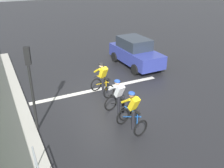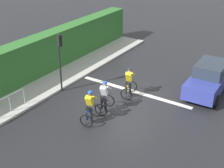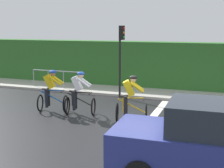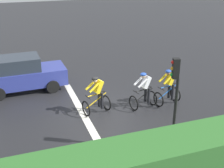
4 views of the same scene
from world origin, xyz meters
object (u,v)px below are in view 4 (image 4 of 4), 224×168
at_px(car_navy, 22,74).
at_px(traffic_light_near_crossing, 175,92).
at_px(cyclist_mid, 97,96).
at_px(cyclist_second, 144,91).
at_px(cyclist_lead, 168,87).

distance_m(car_navy, traffic_light_near_crossing, 8.41).
relative_size(cyclist_mid, traffic_light_near_crossing, 0.50).
relative_size(cyclist_second, car_navy, 0.40).
height_order(cyclist_lead, car_navy, car_navy).
relative_size(cyclist_mid, car_navy, 0.40).
bearing_deg(traffic_light_near_crossing, cyclist_second, 170.20).
xyz_separation_m(cyclist_lead, cyclist_mid, (-0.23, -3.28, 0.00)).
height_order(cyclist_mid, car_navy, car_navy).
relative_size(cyclist_lead, car_navy, 0.40).
bearing_deg(car_navy, cyclist_second, 52.43).
xyz_separation_m(cyclist_lead, car_navy, (-3.79, -6.09, 0.08)).
distance_m(cyclist_lead, traffic_light_near_crossing, 4.01).
xyz_separation_m(cyclist_second, traffic_light_near_crossing, (3.32, -0.57, 1.43)).
bearing_deg(cyclist_mid, traffic_light_near_crossing, 23.23).
bearing_deg(car_navy, cyclist_mid, 38.36).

